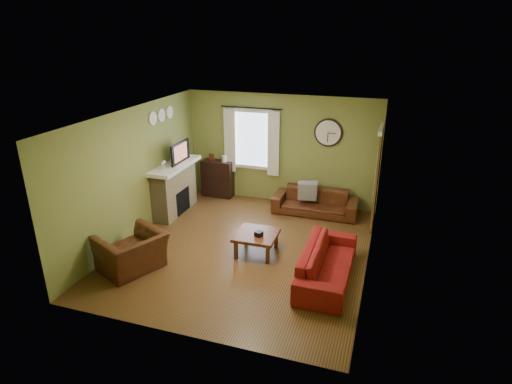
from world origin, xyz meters
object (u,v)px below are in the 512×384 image
(sofa_red, at_px, (327,263))
(coffee_table, at_px, (257,243))
(armchair, at_px, (132,252))
(bookshelf, at_px, (218,179))
(sofa_brown, at_px, (315,202))

(sofa_red, relative_size, coffee_table, 2.64)
(armchair, xyz_separation_m, coffee_table, (1.91, 1.23, -0.14))
(armchair, bearing_deg, coffee_table, 147.74)
(bookshelf, distance_m, armchair, 3.72)
(sofa_brown, height_order, sofa_red, sofa_red)
(armchair, height_order, coffee_table, armchair)
(sofa_red, bearing_deg, armchair, 103.27)
(sofa_brown, bearing_deg, bookshelf, 173.03)
(bookshelf, bearing_deg, coffee_table, -53.51)
(bookshelf, bearing_deg, sofa_brown, -6.97)
(bookshelf, height_order, armchair, bookshelf)
(sofa_red, distance_m, coffee_table, 1.48)
(sofa_red, relative_size, armchair, 1.92)
(sofa_red, distance_m, armchair, 3.41)
(sofa_red, bearing_deg, sofa_brown, 15.09)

